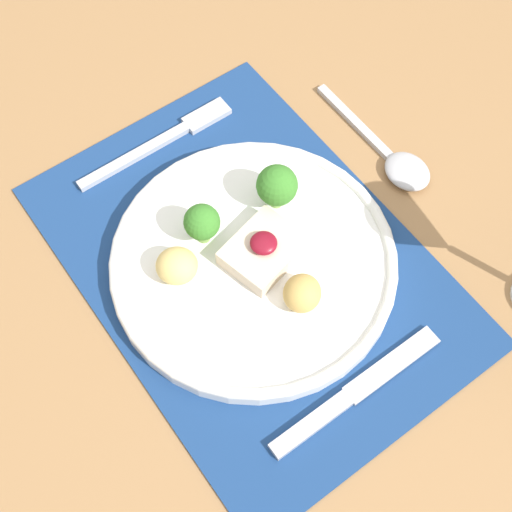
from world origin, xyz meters
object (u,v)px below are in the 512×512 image
(dinner_plate, at_px, (255,257))
(fork, at_px, (167,138))
(knife, at_px, (345,399))
(spoon, at_px, (397,162))

(dinner_plate, bearing_deg, fork, 176.29)
(knife, bearing_deg, spoon, 128.65)
(spoon, bearing_deg, dinner_plate, -91.84)
(dinner_plate, relative_size, fork, 1.50)
(knife, bearing_deg, fork, 175.31)
(dinner_plate, distance_m, knife, 0.17)
(dinner_plate, bearing_deg, spoon, 92.43)
(dinner_plate, xyz_separation_m, spoon, (-0.01, 0.20, -0.01))
(dinner_plate, relative_size, spoon, 1.62)
(spoon, bearing_deg, knife, -55.58)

